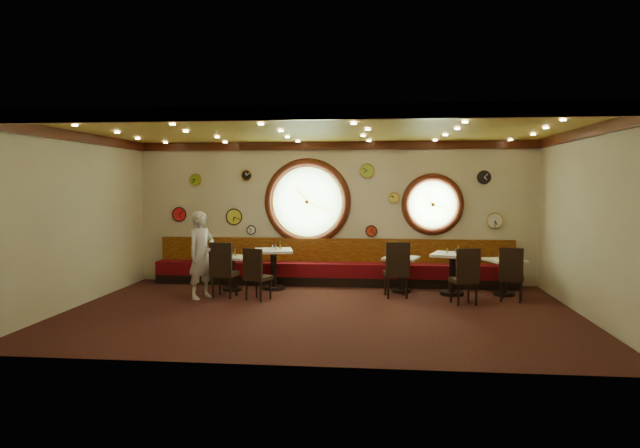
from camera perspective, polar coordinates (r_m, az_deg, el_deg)
The scene contains 55 objects.
floor at distance 10.15m, azimuth -0.01°, elevation -8.79°, with size 9.00×6.00×0.00m, color black.
ceiling at distance 9.95m, azimuth -0.01°, elevation 9.49°, with size 9.00×6.00×0.02m, color #B29032.
wall_back at distance 12.91m, azimuth 1.39°, elevation 1.12°, with size 9.00×0.02×3.20m, color beige.
wall_front at distance 6.96m, azimuth -2.60°, elevation -1.35°, with size 9.00×0.02×3.20m, color beige.
wall_left at distance 11.32m, azimuth -23.30°, elevation 0.39°, with size 0.02×6.00×3.20m, color beige.
wall_right at distance 10.46m, azimuth 25.33°, elevation 0.06°, with size 0.02×6.00×3.20m, color beige.
molding_back at distance 12.87m, azimuth 1.38°, elevation 7.84°, with size 9.00×0.10×0.18m, color #3B150A.
molding_front at distance 7.03m, azimuth -2.57°, elevation 11.04°, with size 9.00×0.10×0.18m, color #3B150A.
molding_left at distance 11.31m, azimuth -23.29°, elevation 8.05°, with size 0.10×6.00×0.18m, color #3B150A.
molding_right at distance 10.46m, azimuth 25.32°, elevation 8.34°, with size 0.10×6.00×0.18m, color #3B150A.
banquette_base at distance 12.79m, azimuth 1.28°, elevation -5.67°, with size 8.00×0.55×0.20m, color black.
banquette_seat at distance 12.75m, azimuth 1.28°, elevation -4.56°, with size 8.00×0.55×0.30m, color #590710.
banquette_back at distance 12.92m, azimuth 1.36°, elevation -2.66°, with size 8.00×0.10×0.55m, color #601307.
porthole_left_glass at distance 12.95m, azimuth -1.26°, elevation 2.24°, with size 1.66×1.66×0.02m, color #95D07C.
porthole_left_frame at distance 12.94m, azimuth -1.27°, elevation 2.23°, with size 1.98×1.98×0.18m, color #3B150A.
porthole_left_ring at distance 12.91m, azimuth -1.28°, elevation 2.23°, with size 1.61×1.61×0.03m, color gold.
porthole_right_glass at distance 12.90m, azimuth 11.18°, elevation 1.93°, with size 1.10×1.10×0.02m, color #95D07C.
porthole_right_frame at distance 12.89m, azimuth 11.19°, elevation 1.93°, with size 1.38×1.38×0.18m, color #3B150A.
porthole_right_ring at distance 12.86m, azimuth 11.20°, elevation 1.92°, with size 1.09×1.09×0.03m, color gold.
wall_clock_0 at distance 12.85m, azimuth 5.15°, elevation -0.70°, with size 0.24×0.24×0.03m, color red.
wall_clock_1 at distance 12.81m, azimuth 7.41°, elevation 2.63°, with size 0.22×0.22×0.03m, color #D9C448.
wall_clock_2 at distance 13.18m, azimuth -6.89°, elevation -0.59°, with size 0.20×0.20×0.03m, color white.
wall_clock_3 at distance 13.08m, azimuth 17.08°, elevation 0.32°, with size 0.34×0.34×0.03m, color white.
wall_clock_4 at distance 13.64m, azimuth -13.88°, elevation 0.95°, with size 0.32×0.32×0.03m, color red.
wall_clock_5 at distance 13.01m, azimuth 16.08°, elevation 4.51°, with size 0.28×0.28×0.03m, color black.
wall_clock_6 at distance 12.81m, azimuth 4.74°, elevation 5.33°, with size 0.30×0.30×0.03m, color #90BC3A.
wall_clock_7 at distance 13.16m, azimuth -7.36°, elevation 4.84°, with size 0.24×0.24×0.03m, color black.
wall_clock_8 at distance 13.49m, azimuth -12.33°, elevation 4.34°, with size 0.26×0.26×0.03m, color #86AC22.
wall_clock_9 at distance 13.26m, azimuth -8.58°, elevation 0.72°, with size 0.36×0.36×0.03m, color yellow.
table_a at distance 12.24m, azimuth -8.79°, elevation -4.45°, with size 0.75×0.75×0.73m.
table_b at distance 12.26m, azimuth -4.67°, elevation -4.02°, with size 0.93×0.93×0.86m.
table_c at distance 12.03m, azimuth 8.10°, elevation -4.57°, with size 0.83×0.83×0.74m.
table_d at distance 11.90m, azimuth 13.08°, elevation -4.38°, with size 0.97×0.97×0.85m.
table_e at distance 12.14m, azimuth 17.95°, elevation -4.64°, with size 0.84×0.84×0.74m.
chair_a at distance 11.44m, azimuth -9.72°, elevation -4.17°, with size 0.51×0.51×0.69m.
chair_b at distance 11.10m, azimuth -6.46°, elevation -4.65°, with size 0.56×0.56×0.63m.
chair_c at distance 11.36m, azimuth 7.70°, elevation -4.17°, with size 0.53×0.53×0.69m.
chair_d at distance 10.95m, azimuth 14.39°, elevation -4.72°, with size 0.55×0.55×0.66m.
chair_e at distance 11.50m, azimuth 18.60°, elevation -4.46°, with size 0.54×0.54×0.65m.
condiment_a_salt at distance 12.31m, azimuth -8.94°, elevation -2.93°, with size 0.03×0.03×0.09m, color silver.
condiment_b_salt at distance 12.30m, azimuth -4.77°, elevation -2.29°, with size 0.03×0.03×0.09m, color silver.
condiment_c_salt at distance 12.05m, azimuth 7.87°, elevation -2.98°, with size 0.04×0.04×0.11m, color #BDBDC1.
condiment_d_salt at distance 11.87m, azimuth 12.62°, elevation -2.62°, with size 0.04×0.04×0.10m, color silver.
condiment_a_pepper at distance 12.20m, azimuth -8.76°, elevation -2.98°, with size 0.03×0.03×0.09m, color #B9B8BD.
condiment_b_pepper at distance 12.20m, azimuth -4.43°, elevation -2.29°, with size 0.04×0.04×0.11m, color #BBBABF.
condiment_c_pepper at distance 11.98m, azimuth 8.17°, elevation -3.08°, with size 0.03×0.03×0.09m, color #BBBABF.
condiment_d_pepper at distance 11.87m, azimuth 13.40°, elevation -2.66°, with size 0.03×0.03×0.09m, color silver.
condiment_a_bottle at distance 12.29m, azimuth -8.47°, elevation -2.77°, with size 0.05×0.05×0.16m, color gold.
condiment_b_bottle at distance 12.28m, azimuth -3.99°, elevation -2.14°, with size 0.05×0.05×0.16m, color gold.
condiment_c_bottle at distance 12.05m, azimuth 8.66°, elevation -2.84°, with size 0.06×0.06×0.18m, color gold.
condiment_d_bottle at distance 11.91m, azimuth 13.62°, elevation -2.46°, with size 0.05×0.05×0.17m, color #C58B2E.
condiment_e_salt at distance 12.11m, azimuth 17.49°, elevation -3.08°, with size 0.04×0.04×0.11m, color silver.
condiment_e_pepper at distance 12.10m, azimuth 18.01°, elevation -3.14°, with size 0.03×0.03×0.09m, color silver.
condiment_e_bottle at distance 12.20m, azimuth 18.26°, elevation -2.89°, with size 0.06×0.06×0.18m, color gold.
waiter at distance 11.45m, azimuth -11.77°, elevation -3.04°, with size 0.63×0.41×1.72m, color silver.
Camera 1 is at (1.04, -9.85, 2.25)m, focal length 32.00 mm.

